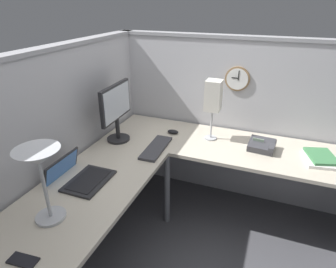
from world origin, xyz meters
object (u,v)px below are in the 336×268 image
(desk_lamp_paper, at_px, (213,97))
(keyboard, at_px, (156,148))
(monitor, at_px, (116,109))
(cell_phone, at_px, (23,260))
(laptop, at_px, (77,176))
(computer_mouse, at_px, (173,132))
(wall_clock, at_px, (237,79))
(book_stack, at_px, (320,158))
(desk_lamp_dome, at_px, (39,163))
(office_phone, at_px, (262,146))

(desk_lamp_paper, bearing_deg, keyboard, 133.98)
(monitor, height_order, cell_phone, monitor)
(desk_lamp_paper, bearing_deg, laptop, 143.66)
(computer_mouse, distance_m, wall_clock, 0.75)
(monitor, xyz_separation_m, keyboard, (-0.04, -0.38, -0.28))
(computer_mouse, xyz_separation_m, book_stack, (-0.05, -1.23, 0.00))
(book_stack, bearing_deg, desk_lamp_dome, 130.45)
(book_stack, bearing_deg, laptop, 119.27)
(laptop, distance_m, keyboard, 0.69)
(book_stack, xyz_separation_m, desk_lamp_paper, (0.07, 0.88, 0.36))
(desk_lamp_dome, xyz_separation_m, wall_clock, (1.63, -0.75, 0.12))
(cell_phone, distance_m, desk_lamp_paper, 1.75)
(computer_mouse, height_order, desk_lamp_dome, desk_lamp_dome)
(laptop, distance_m, wall_clock, 1.58)
(wall_clock, bearing_deg, cell_phone, 161.03)
(office_phone, height_order, desk_lamp_paper, desk_lamp_paper)
(desk_lamp_dome, distance_m, wall_clock, 1.80)
(wall_clock, bearing_deg, desk_lamp_paper, 153.50)
(monitor, distance_m, wall_clock, 1.10)
(laptop, relative_size, office_phone, 1.73)
(desk_lamp_dome, bearing_deg, wall_clock, -24.70)
(monitor, xyz_separation_m, wall_clock, (0.61, -0.90, 0.19))
(keyboard, height_order, desk_lamp_paper, desk_lamp_paper)
(desk_lamp_dome, relative_size, book_stack, 1.38)
(computer_mouse, bearing_deg, wall_clock, -57.59)
(monitor, relative_size, office_phone, 2.25)
(desk_lamp_paper, bearing_deg, office_phone, -97.10)
(wall_clock, bearing_deg, desk_lamp_dome, 155.30)
(keyboard, xyz_separation_m, desk_lamp_dome, (-0.98, 0.23, 0.35))
(laptop, xyz_separation_m, book_stack, (0.89, -1.59, -0.00))
(cell_phone, bearing_deg, computer_mouse, -11.20)
(keyboard, bearing_deg, office_phone, -71.87)
(keyboard, xyz_separation_m, desk_lamp_paper, (0.36, -0.37, 0.37))
(office_phone, bearing_deg, desk_lamp_paper, 82.90)
(cell_phone, bearing_deg, desk_lamp_paper, -22.84)
(desk_lamp_dome, bearing_deg, monitor, 8.19)
(office_phone, bearing_deg, book_stack, -92.15)
(office_phone, distance_m, book_stack, 0.43)
(keyboard, distance_m, book_stack, 1.29)
(keyboard, bearing_deg, computer_mouse, -6.23)
(book_stack, bearing_deg, cell_phone, 138.12)
(desk_lamp_dome, relative_size, cell_phone, 3.09)
(cell_phone, bearing_deg, monitor, 4.92)
(laptop, height_order, wall_clock, wall_clock)
(desk_lamp_dome, bearing_deg, office_phone, -39.38)
(monitor, distance_m, desk_lamp_paper, 0.82)
(keyboard, height_order, cell_phone, keyboard)
(keyboard, xyz_separation_m, computer_mouse, (0.34, -0.02, 0.01))
(monitor, xyz_separation_m, desk_lamp_paper, (0.32, -0.75, 0.09))
(computer_mouse, height_order, office_phone, office_phone)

